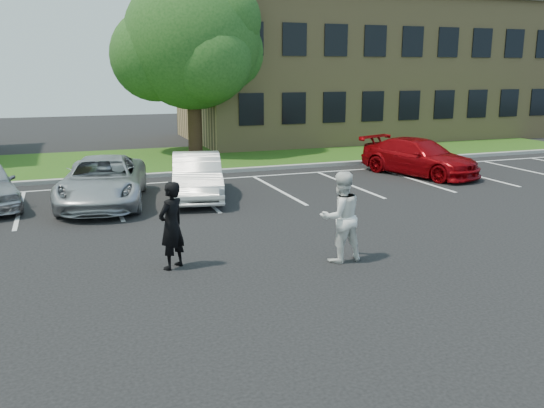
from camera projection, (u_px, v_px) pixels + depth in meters
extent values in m
plane|color=black|center=(289.00, 272.00, 12.06)|extent=(90.00, 90.00, 0.00)
cube|color=gray|center=(177.00, 174.00, 23.00)|extent=(40.00, 0.30, 0.15)
cube|color=#1B4E12|center=(160.00, 160.00, 26.66)|extent=(44.00, 8.00, 0.08)
cube|color=silver|center=(20.00, 209.00, 17.47)|extent=(0.12, 5.20, 0.01)
cube|color=silver|center=(114.00, 202.00, 18.42)|extent=(0.12, 5.20, 0.01)
cube|color=silver|center=(200.00, 195.00, 19.36)|extent=(0.12, 5.20, 0.01)
cube|color=silver|center=(278.00, 190.00, 20.31)|extent=(0.12, 5.20, 0.01)
cube|color=silver|center=(348.00, 184.00, 21.25)|extent=(0.12, 5.20, 0.01)
cube|color=silver|center=(413.00, 179.00, 22.20)|extent=(0.12, 5.20, 0.01)
cube|color=silver|center=(473.00, 175.00, 23.14)|extent=(0.12, 5.20, 0.01)
cube|color=silver|center=(527.00, 171.00, 24.08)|extent=(0.12, 5.20, 0.01)
cube|color=silver|center=(219.00, 179.00, 22.30)|extent=(34.00, 0.12, 0.01)
cube|color=#A38957|center=(366.00, 72.00, 35.96)|extent=(22.00, 10.00, 8.00)
cube|color=#4A4338|center=(368.00, 2.00, 35.01)|extent=(22.40, 10.40, 0.30)
cube|color=black|center=(251.00, 109.00, 28.67)|extent=(1.30, 0.06, 1.60)
cube|color=black|center=(251.00, 39.00, 27.90)|extent=(1.30, 0.06, 1.60)
cube|color=black|center=(294.00, 108.00, 29.45)|extent=(1.30, 0.06, 1.60)
cube|color=black|center=(295.00, 39.00, 28.67)|extent=(1.30, 0.06, 1.60)
cube|color=black|center=(334.00, 107.00, 30.22)|extent=(1.30, 0.06, 1.60)
cube|color=black|center=(336.00, 40.00, 29.45)|extent=(1.30, 0.06, 1.60)
cube|color=black|center=(373.00, 106.00, 31.00)|extent=(1.30, 0.06, 1.60)
cube|color=black|center=(375.00, 41.00, 30.22)|extent=(1.30, 0.06, 1.60)
cube|color=black|center=(409.00, 105.00, 31.78)|extent=(1.30, 0.06, 1.60)
cube|color=black|center=(413.00, 42.00, 31.00)|extent=(1.30, 0.06, 1.60)
cube|color=black|center=(444.00, 105.00, 32.55)|extent=(1.30, 0.06, 1.60)
cube|color=black|center=(448.00, 42.00, 31.77)|extent=(1.30, 0.06, 1.60)
cube|color=black|center=(477.00, 104.00, 33.33)|extent=(1.30, 0.06, 1.60)
cube|color=black|center=(482.00, 43.00, 32.55)|extent=(1.30, 0.06, 1.60)
cube|color=black|center=(509.00, 103.00, 34.10)|extent=(1.30, 0.06, 1.60)
cube|color=black|center=(514.00, 44.00, 33.33)|extent=(1.30, 0.06, 1.60)
cube|color=black|center=(539.00, 102.00, 34.88)|extent=(1.30, 0.06, 1.60)
cylinder|color=black|center=(195.00, 122.00, 28.54)|extent=(0.70, 0.70, 3.20)
sphere|color=#1A4717|center=(192.00, 40.00, 27.65)|extent=(6.60, 6.60, 6.60)
sphere|color=#1A4717|center=(221.00, 52.00, 28.95)|extent=(4.60, 4.60, 4.60)
sphere|color=#1A4717|center=(156.00, 55.00, 27.61)|extent=(4.40, 4.40, 4.40)
sphere|color=#1A4717|center=(209.00, 59.00, 26.62)|extent=(4.00, 4.00, 4.00)
sphere|color=#1A4717|center=(173.00, 35.00, 28.84)|extent=(4.20, 4.20, 4.20)
sphere|color=#1A4717|center=(221.00, 20.00, 27.03)|extent=(3.80, 3.80, 3.80)
imported|color=black|center=(171.00, 225.00, 12.10)|extent=(0.82, 0.78, 1.89)
imported|color=white|center=(341.00, 217.00, 12.57)|extent=(1.02, 0.82, 2.01)
imported|color=#B1B4B9|center=(103.00, 181.00, 18.00)|extent=(3.38, 5.66, 1.47)
imported|color=silver|center=(197.00, 176.00, 18.86)|extent=(2.39, 4.64, 1.46)
imported|color=#8C0409|center=(419.00, 157.00, 22.98)|extent=(3.60, 5.38, 1.45)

